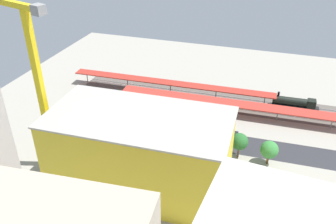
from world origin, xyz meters
TOP-DOWN VIEW (x-y plane):
  - ground_plane at (0.00, 0.00)m, footprint 144.84×144.84m
  - rail_bed at (0.00, -20.22)m, footprint 90.88×16.38m
  - street_asphalt at (0.00, 2.83)m, footprint 90.74×11.49m
  - track_rails at (0.00, -20.22)m, footprint 90.50×9.95m
  - platform_canopy_near at (-6.31, -12.95)m, footprint 67.59×6.77m
  - platform_canopy_far at (14.03, -19.96)m, footprint 69.30×5.94m
  - locomotive at (-26.77, -23.17)m, footprint 14.30×2.95m
  - parked_car_0 at (-10.54, -0.65)m, footprint 4.33×1.81m
  - parked_car_1 at (-3.85, -0.61)m, footprint 4.26×1.97m
  - parked_car_2 at (2.66, -0.48)m, footprint 4.28×1.97m
  - parked_car_3 at (8.75, -0.38)m, footprint 4.48×1.85m
  - parked_car_4 at (14.82, -0.48)m, footprint 4.23×2.07m
  - construction_building at (6.87, 24.84)m, footprint 39.12×20.52m
  - construction_roof_slab at (6.87, 24.84)m, footprint 39.73×21.14m
  - tower_crane at (31.72, 24.48)m, footprint 25.28×9.12m
  - box_truck_0 at (19.92, 10.70)m, footprint 8.43×2.69m
  - street_tree_0 at (-13.01, 7.97)m, footprint 4.36×4.36m
  - street_tree_1 at (-20.40, 8.51)m, footprint 4.46×4.46m
  - street_tree_2 at (4.02, 7.97)m, footprint 4.99×4.99m
  - traffic_light at (-3.57, 7.57)m, footprint 0.50×0.36m

SIDE VIEW (x-z plane):
  - ground_plane at x=0.00m, z-range 0.00..0.00m
  - rail_bed at x=0.00m, z-range 0.00..0.01m
  - street_asphalt at x=0.00m, z-range 0.00..0.01m
  - track_rails at x=0.00m, z-range 0.12..0.24m
  - parked_car_2 at x=2.66m, z-range -0.08..1.47m
  - parked_car_3 at x=8.75m, z-range -0.10..1.57m
  - parked_car_0 at x=-10.54m, z-range -0.09..1.56m
  - parked_car_4 at x=14.82m, z-range -0.09..1.59m
  - parked_car_1 at x=-3.85m, z-range -0.10..1.63m
  - locomotive at x=-26.77m, z-range -0.71..4.18m
  - box_truck_0 at x=19.92m, z-range -0.05..3.61m
  - platform_canopy_near at x=-6.31m, z-range 1.82..5.85m
  - street_tree_2 at x=4.02m, z-range 0.87..7.62m
  - street_tree_1 at x=-20.40m, z-range 1.00..7.51m
  - platform_canopy_far at x=14.03m, z-range 2.04..6.54m
  - traffic_light at x=-3.57m, z-range 1.11..8.28m
  - street_tree_0 at x=-13.01m, z-range 1.27..8.21m
  - construction_building at x=6.87m, z-range 0.00..17.70m
  - construction_roof_slab at x=6.87m, z-range 17.70..18.10m
  - tower_crane at x=31.72m, z-range 3.41..43.43m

